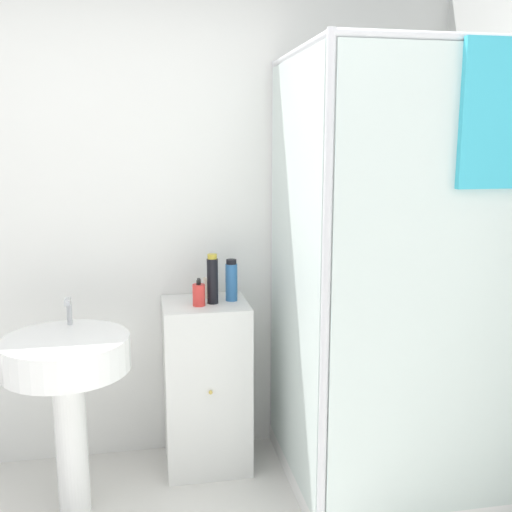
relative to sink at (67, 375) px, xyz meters
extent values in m
cube|color=white|center=(0.32, 0.53, 0.59)|extent=(6.40, 0.06, 2.50)
cube|color=white|center=(1.51, 0.02, -0.62)|extent=(0.96, 0.96, 0.09)
cylinder|color=silver|center=(1.97, 0.48, 0.38)|extent=(0.04, 0.04, 2.08)
cylinder|color=silver|center=(1.04, 0.48, 0.38)|extent=(0.04, 0.04, 2.08)
cylinder|color=silver|center=(1.04, -0.45, 0.38)|extent=(0.04, 0.04, 2.08)
cylinder|color=silver|center=(1.51, -0.45, 1.40)|extent=(0.93, 0.04, 0.04)
cylinder|color=silver|center=(1.51, 0.48, 1.40)|extent=(0.93, 0.04, 0.04)
cylinder|color=silver|center=(1.04, 0.02, 1.40)|extent=(0.04, 0.93, 0.04)
cylinder|color=silver|center=(1.97, 0.02, 1.40)|extent=(0.04, 0.93, 0.04)
cube|color=silver|center=(1.51, -0.46, 0.41)|extent=(0.89, 0.01, 1.96)
cube|color=silver|center=(1.03, 0.02, 0.41)|extent=(0.01, 0.89, 1.96)
cylinder|color=#B7BABF|center=(1.75, 0.42, 0.21)|extent=(0.02, 0.02, 1.56)
cylinder|color=#B7BABF|center=(1.75, 0.37, 1.01)|extent=(0.07, 0.07, 0.04)
cube|color=#38ADC6|center=(1.70, -0.48, 1.12)|extent=(0.30, 0.03, 0.57)
cube|color=silver|center=(0.65, 0.30, -0.22)|extent=(0.43, 0.39, 0.88)
sphere|color=gold|center=(0.65, 0.10, -0.18)|extent=(0.02, 0.02, 0.02)
cylinder|color=white|center=(0.00, 0.00, -0.32)|extent=(0.14, 0.14, 0.68)
cylinder|color=white|center=(0.00, 0.00, 0.10)|extent=(0.56, 0.56, 0.15)
cylinder|color=#B7BABF|center=(0.00, 0.19, 0.24)|extent=(0.02, 0.02, 0.13)
cube|color=#B7BABF|center=(0.00, 0.16, 0.29)|extent=(0.02, 0.07, 0.02)
cylinder|color=red|center=(0.61, 0.25, 0.27)|extent=(0.06, 0.06, 0.11)
cylinder|color=black|center=(0.61, 0.25, 0.34)|extent=(0.02, 0.02, 0.02)
cube|color=black|center=(0.61, 0.23, 0.35)|extent=(0.02, 0.03, 0.01)
cylinder|color=black|center=(0.68, 0.28, 0.33)|extent=(0.06, 0.06, 0.23)
cylinder|color=gold|center=(0.68, 0.28, 0.46)|extent=(0.05, 0.05, 0.02)
cylinder|color=#2D66A3|center=(0.79, 0.31, 0.31)|extent=(0.06, 0.06, 0.19)
cylinder|color=black|center=(0.79, 0.31, 0.42)|extent=(0.05, 0.05, 0.02)
cylinder|color=beige|center=(0.67, 0.40, 0.27)|extent=(0.05, 0.05, 0.10)
cylinder|color=silver|center=(0.67, 0.40, 0.33)|extent=(0.02, 0.02, 0.02)
cube|color=silver|center=(0.67, 0.38, 0.35)|extent=(0.01, 0.03, 0.01)
camera|label=1|loc=(0.36, -2.62, 1.01)|focal=42.00mm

